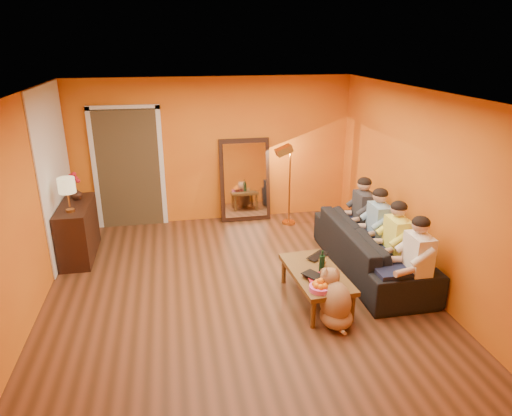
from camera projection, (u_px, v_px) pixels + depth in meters
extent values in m
cube|color=brown|center=(237.00, 292.00, 6.13)|extent=(5.00, 5.50, 0.00)
cube|color=white|center=(234.00, 94.00, 5.22)|extent=(5.00, 5.50, 0.00)
cube|color=orange|center=(213.00, 151.00, 8.21)|extent=(5.00, 0.00, 2.60)
cube|color=orange|center=(21.00, 215.00, 5.23)|extent=(0.00, 5.50, 2.60)
cube|color=orange|center=(420.00, 189.00, 6.11)|extent=(0.00, 5.50, 2.60)
cube|color=white|center=(55.00, 173.00, 6.85)|extent=(0.02, 1.90, 2.58)
cube|color=#3F2D19|center=(129.00, 167.00, 8.10)|extent=(1.06, 0.30, 2.10)
cube|color=white|center=(95.00, 171.00, 7.89)|extent=(0.08, 0.06, 2.20)
cube|color=white|center=(162.00, 168.00, 8.09)|extent=(0.08, 0.06, 2.20)
cube|color=white|center=(123.00, 107.00, 7.62)|extent=(1.22, 0.06, 0.08)
cube|color=#321910|center=(245.00, 180.00, 8.38)|extent=(0.92, 0.27, 1.51)
cube|color=white|center=(245.00, 181.00, 8.34)|extent=(0.78, 0.21, 1.35)
cube|color=#321910|center=(78.00, 231.00, 7.01)|extent=(0.44, 1.18, 0.85)
imported|color=black|center=(371.00, 248.00, 6.59)|extent=(2.42, 0.95, 0.71)
cylinder|color=black|center=(322.00, 262.00, 5.70)|extent=(0.07, 0.07, 0.31)
imported|color=#B27F3F|center=(322.00, 263.00, 5.90)|extent=(0.13, 0.13, 0.10)
imported|color=black|center=(321.00, 257.00, 6.14)|extent=(0.43, 0.42, 0.03)
imported|color=#321910|center=(307.00, 280.00, 5.57)|extent=(0.24, 0.28, 0.02)
imported|color=red|center=(308.00, 278.00, 5.57)|extent=(0.20, 0.26, 0.02)
imported|color=black|center=(308.00, 277.00, 5.55)|extent=(0.27, 0.29, 0.02)
imported|color=#321910|center=(76.00, 194.00, 7.06)|extent=(0.18, 0.18, 0.19)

